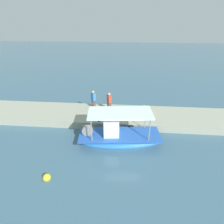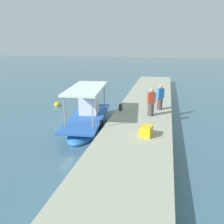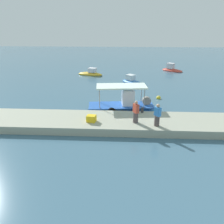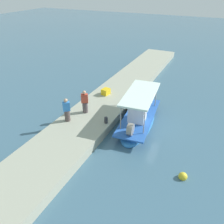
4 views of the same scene
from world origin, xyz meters
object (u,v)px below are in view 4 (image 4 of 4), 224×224
Objects in this scene: fisherman_by_crate at (85,103)px; mooring_bollard at (106,120)px; fisherman_near_bollard at (67,111)px; marker_buoy at (183,176)px; cargo_crate at (106,92)px; main_fishing_boat at (139,119)px.

mooring_bollard is at bearing 72.38° from fisherman_by_crate.
marker_buoy is (1.34, 8.34, -1.31)m from fisherman_near_bollard.
fisherman_by_crate is (-1.55, 0.50, 0.02)m from fisherman_near_bollard.
cargo_crate is (-3.42, -0.02, -0.54)m from fisherman_by_crate.
mooring_bollard is 0.91× the size of marker_buoy.
mooring_bollard is 4.58m from cargo_crate.
fisherman_by_crate reaches higher than mooring_bollard.
marker_buoy is at bearing 45.20° from main_fishing_boat.
cargo_crate is at bearing 174.46° from fisherman_near_bollard.
marker_buoy is (6.31, 7.86, -0.79)m from cargo_crate.
fisherman_by_crate is at bearing 0.38° from cargo_crate.
marker_buoy is at bearing 68.79° from mooring_bollard.
fisherman_near_bollard is 2.78m from mooring_bollard.
fisherman_by_crate is 4.05× the size of mooring_bollard.
main_fishing_boat is at bearing 58.72° from cargo_crate.
mooring_bollard is 6.24m from marker_buoy.
fisherman_by_crate is 2.56× the size of cargo_crate.
main_fishing_boat is at bearing 121.01° from fisherman_near_bollard.
fisherman_near_bollard is 8.55m from marker_buoy.
fisherman_near_bollard reaches higher than marker_buoy.
mooring_bollard is (0.66, 2.07, -0.58)m from fisherman_by_crate.
fisherman_by_crate is 3.46m from cargo_crate.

